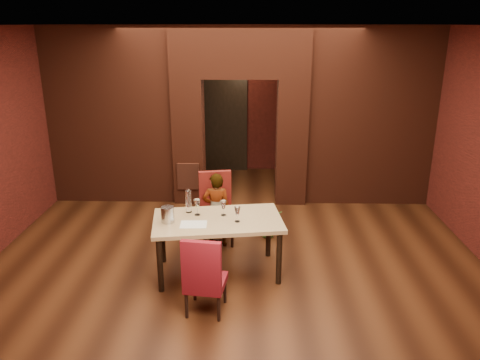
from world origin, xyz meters
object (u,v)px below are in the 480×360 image
Objects in this scene: person_seated at (217,210)px; wine_glass_b at (223,208)px; wine_glass_c at (237,214)px; dining_table at (218,246)px; chair_near at (206,273)px; chair_far at (217,209)px; wine_bucket at (168,215)px; water_bottle at (189,201)px; potted_plant at (268,224)px; wine_glass_a at (197,207)px.

wine_glass_b is (0.15, -0.71, 0.32)m from person_seated.
person_seated reaches higher than wine_glass_b.
person_seated is 5.48× the size of wine_glass_b.
dining_table is at bearing 162.96° from wine_glass_c.
wine_glass_c is (0.34, 0.81, 0.40)m from chair_near.
wine_bucket is (-0.55, -1.04, 0.35)m from chair_far.
water_bottle is (0.23, 0.34, 0.06)m from wine_bucket.
potted_plant is at bearing 49.83° from dining_table.
person_seated is (0.00, -0.09, 0.03)m from chair_far.
potted_plant is (0.71, 1.15, -0.18)m from dining_table.
potted_plant is (0.64, 1.02, -0.68)m from wine_glass_b.
wine_glass_b is 0.63× the size of water_bottle.
wine_bucket is (-0.63, -0.12, 0.50)m from dining_table.
chair_far is 0.10m from person_seated.
chair_near is at bearing -103.37° from dining_table.
wine_glass_b is (0.15, -0.80, 0.35)m from chair_far.
wine_glass_a reaches higher than dining_table.
wine_glass_c is at bearing 109.53° from person_seated.
person_seated is 0.79m from water_bottle.
wine_bucket is (-0.35, -0.25, -0.01)m from wine_glass_a.
potted_plant is at bearing 45.72° from wine_glass_a.
wine_bucket is at bearing 58.69° from person_seated.
wine_glass_c is at bearing -110.24° from potted_plant.
chair_near is 4.80× the size of wine_glass_c.
wine_glass_b is at bearing -0.82° from wine_glass_a.
person_seated is at bearing 87.15° from dining_table.
person_seated reaches higher than dining_table.
water_bottle is at bearing 143.80° from wine_glass_a.
water_bottle is at bearing 56.30° from wine_bucket.
wine_glass_a is 0.17m from water_bottle.
wine_glass_b is (0.07, 0.12, 0.50)m from dining_table.
wine_glass_c is 0.62× the size of water_bottle.
wine_glass_a is at bearing -71.23° from chair_near.
person_seated is 0.93m from potted_plant.
person_seated is 3.45× the size of water_bottle.
wine_glass_c is 0.48× the size of potted_plant.
wine_glass_c is (0.34, -0.91, 0.31)m from person_seated.
chair_far is 5.31× the size of wine_glass_c.
person_seated reaches higher than water_bottle.
person_seated reaches higher than chair_far.
wine_glass_a is at bearing -36.20° from water_bottle.
wine_bucket is at bearing -127.87° from chair_far.
water_bottle is at bearing -140.43° from potted_plant.
wine_glass_a is 0.43m from wine_bucket.
dining_table is 7.99× the size of wine_glass_b.
wine_glass_a is 0.52× the size of potted_plant.
dining_table reaches higher than potted_plant.
chair_far reaches higher than wine_glass_b.
chair_far is (-0.08, 0.92, 0.15)m from dining_table.
potted_plant is at bearing 39.57° from water_bottle.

